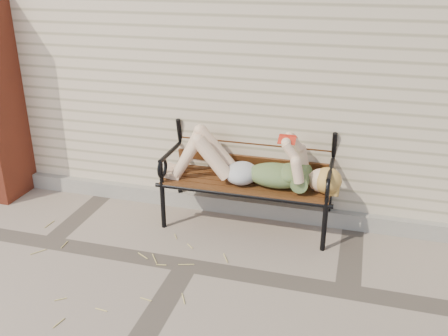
% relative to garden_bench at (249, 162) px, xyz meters
% --- Properties ---
extents(ground, '(80.00, 80.00, 0.00)m').
position_rel_garden_bench_xyz_m(ground, '(-0.30, -0.84, -0.59)').
color(ground, gray).
rests_on(ground, ground).
extents(house_wall, '(8.00, 4.00, 3.00)m').
position_rel_garden_bench_xyz_m(house_wall, '(-0.30, 2.16, 0.91)').
color(house_wall, beige).
rests_on(house_wall, ground).
extents(foundation_strip, '(8.00, 0.10, 0.15)m').
position_rel_garden_bench_xyz_m(foundation_strip, '(-0.30, 0.13, -0.51)').
color(foundation_strip, gray).
rests_on(foundation_strip, ground).
extents(garden_bench, '(1.61, 0.64, 1.05)m').
position_rel_garden_bench_xyz_m(garden_bench, '(0.00, 0.00, 0.00)').
color(garden_bench, black).
rests_on(garden_bench, ground).
extents(reading_woman, '(1.52, 0.35, 0.48)m').
position_rel_garden_bench_xyz_m(reading_woman, '(0.01, -0.13, 0.04)').
color(reading_woman, '#0B464D').
rests_on(reading_woman, ground).
extents(straw_scatter, '(3.06, 1.60, 0.01)m').
position_rel_garden_bench_xyz_m(straw_scatter, '(-1.31, -1.19, -0.58)').
color(straw_scatter, tan).
rests_on(straw_scatter, ground).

